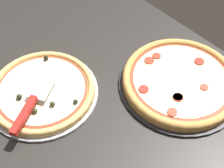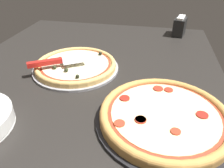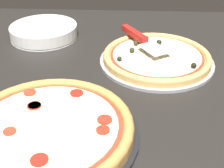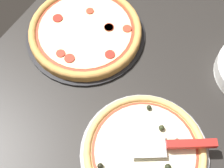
% 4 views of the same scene
% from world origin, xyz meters
% --- Properties ---
extents(ground_plane, '(1.45, 1.15, 0.04)m').
position_xyz_m(ground_plane, '(0.00, 0.00, -0.02)').
color(ground_plane, black).
extents(pizza_pan_front, '(0.37, 0.37, 0.01)m').
position_xyz_m(pizza_pan_front, '(-0.05, -0.06, 0.01)').
color(pizza_pan_front, '#939399').
rests_on(pizza_pan_front, ground_plane).
extents(pizza_front, '(0.35, 0.35, 0.04)m').
position_xyz_m(pizza_front, '(-0.05, -0.06, 0.02)').
color(pizza_front, '#DBAD60').
rests_on(pizza_front, pizza_pan_front).
extents(pizza_pan_back, '(0.42, 0.42, 0.01)m').
position_xyz_m(pizza_pan_back, '(0.22, 0.32, 0.01)').
color(pizza_pan_back, black).
rests_on(pizza_pan_back, ground_plane).
extents(pizza_back, '(0.40, 0.40, 0.03)m').
position_xyz_m(pizza_back, '(0.22, 0.32, 0.03)').
color(pizza_back, '#C68E47').
rests_on(pizza_back, pizza_pan_back).
extents(serving_spatula, '(0.16, 0.23, 0.02)m').
position_xyz_m(serving_spatula, '(0.01, -0.14, 0.06)').
color(serving_spatula, silver).
rests_on(serving_spatula, pizza_front).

